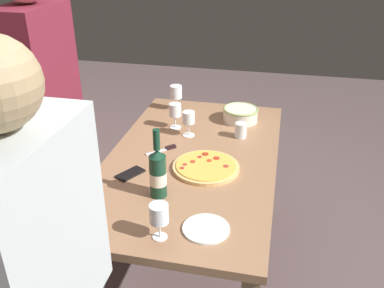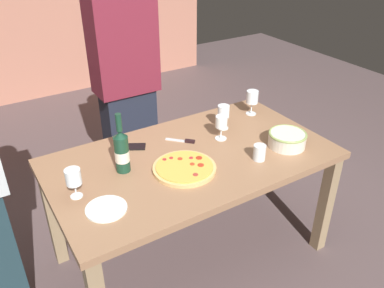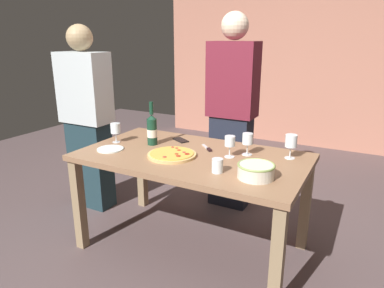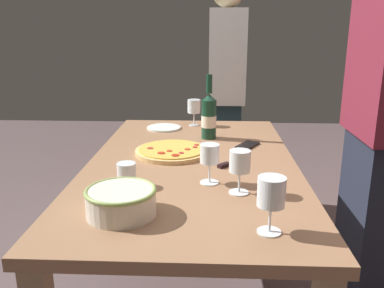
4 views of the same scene
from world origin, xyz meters
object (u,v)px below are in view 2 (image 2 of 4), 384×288
at_px(wine_glass_near_pizza, 223,113).
at_px(pizza_knife, 184,141).
at_px(serving_bowl, 287,139).
at_px(cell_phone, 133,147).
at_px(side_plate, 106,209).
at_px(person_guest_left, 126,86).
at_px(wine_glass_by_bottle, 252,98).
at_px(dining_table, 192,170).
at_px(pizza, 184,168).
at_px(wine_glass_far_left, 73,178).
at_px(cup_amber, 259,152).
at_px(wine_glass_far_right, 221,123).
at_px(wine_bottle, 122,151).

distance_m(wine_glass_near_pizza, pizza_knife, 0.32).
height_order(serving_bowl, cell_phone, serving_bowl).
height_order(wine_glass_near_pizza, side_plate, wine_glass_near_pizza).
relative_size(wine_glass_near_pizza, person_guest_left, 0.09).
bearing_deg(wine_glass_by_bottle, pizza_knife, -171.64).
height_order(dining_table, pizza, pizza).
relative_size(dining_table, person_guest_left, 0.91).
xyz_separation_m(dining_table, wine_glass_by_bottle, (0.63, 0.25, 0.21)).
bearing_deg(pizza, side_plate, -169.12).
bearing_deg(serving_bowl, wine_glass_far_left, 171.59).
bearing_deg(cell_phone, dining_table, 72.68).
height_order(cup_amber, pizza_knife, cup_amber).
distance_m(wine_glass_near_pizza, wine_glass_far_right, 0.14).
relative_size(serving_bowl, cell_phone, 1.55).
distance_m(cup_amber, person_guest_left, 1.10).
relative_size(wine_bottle, person_guest_left, 0.19).
bearing_deg(wine_bottle, wine_glass_by_bottle, 9.94).
bearing_deg(wine_glass_far_right, serving_bowl, -44.34).
bearing_deg(person_guest_left, cell_phone, -23.22).
relative_size(wine_glass_far_left, person_guest_left, 0.09).
bearing_deg(wine_glass_far_right, pizza_knife, 157.49).
bearing_deg(wine_bottle, dining_table, -10.37).
bearing_deg(wine_glass_far_right, pizza, -154.34).
bearing_deg(dining_table, cell_phone, 132.93).
height_order(dining_table, wine_glass_by_bottle, wine_glass_by_bottle).
bearing_deg(wine_glass_far_right, wine_glass_far_left, -174.13).
bearing_deg(person_guest_left, serving_bowl, 27.01).
bearing_deg(cell_phone, serving_bowl, 89.22).
distance_m(wine_bottle, person_guest_left, 0.83).
bearing_deg(side_plate, dining_table, 17.88).
xyz_separation_m(serving_bowl, wine_glass_by_bottle, (0.10, 0.45, 0.07)).
bearing_deg(pizza, person_guest_left, 85.15).
distance_m(pizza, wine_glass_far_right, 0.41).
bearing_deg(pizza, pizza_knife, 59.48).
xyz_separation_m(side_plate, person_guest_left, (0.56, 1.01, 0.14)).
height_order(serving_bowl, wine_glass_near_pizza, wine_glass_near_pizza).
bearing_deg(cell_phone, pizza, 50.49).
height_order(side_plate, pizza_knife, pizza_knife).
xyz_separation_m(wine_glass_far_right, cup_amber, (0.04, -0.30, -0.06)).
relative_size(wine_glass_by_bottle, person_guest_left, 0.10).
relative_size(wine_glass_far_right, person_guest_left, 0.09).
height_order(pizza, wine_glass_near_pizza, wine_glass_near_pizza).
xyz_separation_m(pizza, wine_glass_far_right, (0.36, 0.17, 0.10)).
bearing_deg(dining_table, person_guest_left, 92.14).
distance_m(wine_bottle, wine_glass_by_bottle, 1.03).
xyz_separation_m(wine_glass_near_pizza, pizza_knife, (-0.30, -0.02, -0.10)).
xyz_separation_m(serving_bowl, person_guest_left, (-0.57, 1.01, 0.10)).
bearing_deg(wine_glass_near_pizza, cell_phone, 172.20).
relative_size(wine_glass_near_pizza, wine_glass_far_right, 1.04).
distance_m(wine_bottle, wine_glass_far_left, 0.30).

